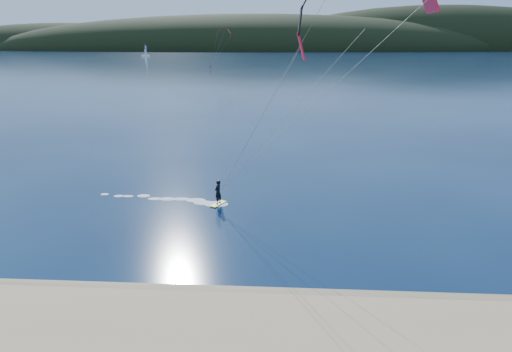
# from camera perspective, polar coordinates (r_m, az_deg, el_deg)

# --- Properties ---
(wet_sand) EXTENTS (220.00, 2.50, 0.10)m
(wet_sand) POSITION_cam_1_polar(r_m,az_deg,el_deg) (23.66, -8.27, -15.40)
(wet_sand) COLOR olive
(wet_sand) RESTS_ON ground
(headland) EXTENTS (1200.00, 310.00, 140.00)m
(headland) POSITION_cam_1_polar(r_m,az_deg,el_deg) (760.43, 3.26, 15.97)
(headland) COLOR black
(headland) RESTS_ON ground
(kitesurfer_near) EXTENTS (25.12, 8.19, 17.43)m
(kitesurfer_near) POSITION_cam_1_polar(r_m,az_deg,el_deg) (28.74, 12.97, 17.26)
(kitesurfer_near) COLOR #C1C517
(kitesurfer_near) RESTS_ON ground
(kitesurfer_far) EXTENTS (11.34, 6.73, 17.64)m
(kitesurfer_far) POSITION_cam_1_polar(r_m,az_deg,el_deg) (209.85, -4.24, 17.55)
(kitesurfer_far) COLOR #C1C517
(kitesurfer_far) RESTS_ON ground
(sailboat) EXTENTS (7.93, 5.00, 11.10)m
(sailboat) POSITION_cam_1_polar(r_m,az_deg,el_deg) (434.72, -14.09, 14.90)
(sailboat) COLOR white
(sailboat) RESTS_ON ground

